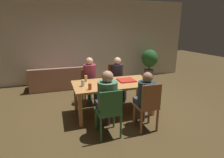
% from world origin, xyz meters
% --- Properties ---
extents(ground_plane, '(20.00, 20.00, 0.00)m').
position_xyz_m(ground_plane, '(0.00, 0.00, 0.00)').
color(ground_plane, '#503D21').
extents(back_wall, '(7.89, 0.12, 2.96)m').
position_xyz_m(back_wall, '(0.00, 2.99, 1.48)').
color(back_wall, beige).
rests_on(back_wall, ground).
extents(dining_table, '(1.81, 0.94, 0.75)m').
position_xyz_m(dining_table, '(0.00, 0.00, 0.67)').
color(dining_table, '#CA894A').
rests_on(dining_table, ground).
extents(chair_0, '(0.42, 0.46, 0.86)m').
position_xyz_m(chair_0, '(-0.38, 0.90, 0.48)').
color(chair_0, '#995D2F').
rests_on(chair_0, ground).
extents(person_0, '(0.33, 0.49, 1.22)m').
position_xyz_m(person_0, '(-0.38, 0.77, 0.72)').
color(person_0, '#2C4341').
rests_on(person_0, ground).
extents(chair_1, '(0.41, 0.39, 0.97)m').
position_xyz_m(chair_1, '(0.39, -0.92, 0.51)').
color(chair_1, '#985E3A').
rests_on(chair_1, ground).
extents(person_1, '(0.34, 0.50, 1.16)m').
position_xyz_m(person_1, '(0.39, -0.79, 0.69)').
color(person_1, '#433F4B').
rests_on(person_1, ground).
extents(chair_2, '(0.43, 0.42, 0.97)m').
position_xyz_m(chair_2, '(0.39, 0.91, 0.54)').
color(chair_2, brown).
rests_on(chair_2, ground).
extents(person_2, '(0.31, 0.51, 1.19)m').
position_xyz_m(person_2, '(0.39, 0.75, 0.70)').
color(person_2, '#33384D').
rests_on(person_2, ground).
extents(chair_3, '(0.42, 0.45, 0.93)m').
position_xyz_m(chair_3, '(-0.38, -0.90, 0.53)').
color(chair_3, '#32703D').
rests_on(chair_3, ground).
extents(person_3, '(0.36, 0.55, 1.24)m').
position_xyz_m(person_3, '(-0.38, -0.75, 0.73)').
color(person_3, '#39313B').
rests_on(person_3, ground).
extents(pizza_box_0, '(0.38, 0.38, 0.03)m').
position_xyz_m(pizza_box_0, '(0.34, 0.06, 0.76)').
color(pizza_box_0, red).
rests_on(pizza_box_0, dining_table).
extents(plate_0, '(0.26, 0.26, 0.03)m').
position_xyz_m(plate_0, '(0.63, -0.28, 0.76)').
color(plate_0, white).
rests_on(plate_0, dining_table).
extents(plate_1, '(0.22, 0.22, 0.03)m').
position_xyz_m(plate_1, '(-0.17, -0.25, 0.76)').
color(plate_1, white).
rests_on(plate_1, dining_table).
extents(plate_2, '(0.22, 0.22, 0.03)m').
position_xyz_m(plate_2, '(-0.10, 0.19, 0.76)').
color(plate_2, white).
rests_on(plate_2, dining_table).
extents(drinking_glass_0, '(0.07, 0.07, 0.14)m').
position_xyz_m(drinking_glass_0, '(-0.70, -0.04, 0.82)').
color(drinking_glass_0, silver).
rests_on(drinking_glass_0, dining_table).
extents(drinking_glass_1, '(0.06, 0.06, 0.15)m').
position_xyz_m(drinking_glass_1, '(-0.58, 0.27, 0.82)').
color(drinking_glass_1, '#DEC35E').
rests_on(drinking_glass_1, dining_table).
extents(drinking_glass_2, '(0.07, 0.07, 0.13)m').
position_xyz_m(drinking_glass_2, '(-0.60, -0.30, 0.82)').
color(drinking_glass_2, '#BD502E').
rests_on(drinking_glass_2, dining_table).
extents(couch, '(1.72, 0.79, 0.73)m').
position_xyz_m(couch, '(-1.18, 2.31, 0.27)').
color(couch, '#9E6954').
rests_on(couch, ground).
extents(potted_plant, '(0.61, 0.61, 1.14)m').
position_xyz_m(potted_plant, '(2.33, 2.48, 0.70)').
color(potted_plant, '#5A5457').
rests_on(potted_plant, ground).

